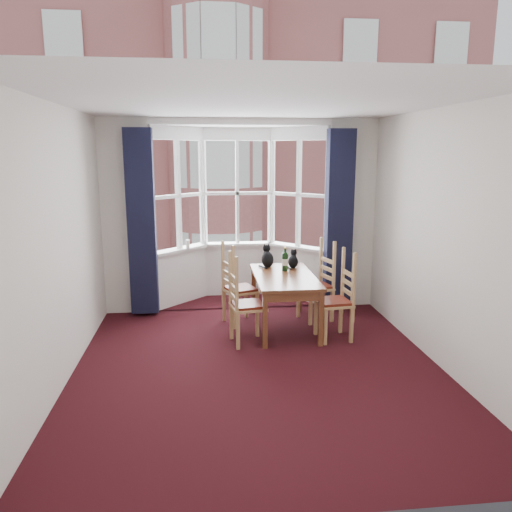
{
  "coord_description": "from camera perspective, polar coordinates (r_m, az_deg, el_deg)",
  "views": [
    {
      "loc": [
        -0.59,
        -5.01,
        2.32
      ],
      "look_at": [
        0.09,
        1.05,
        1.05
      ],
      "focal_mm": 35.0,
      "sensor_mm": 36.0,
      "label": 1
    }
  ],
  "objects": [
    {
      "name": "wall_left",
      "position": [
        5.29,
        -21.71,
        0.89
      ],
      "size": [
        0.0,
        4.5,
        4.5
      ],
      "primitive_type": "plane",
      "rotation": [
        1.57,
        0.0,
        1.57
      ],
      "color": "silver",
      "rests_on": "floor"
    },
    {
      "name": "bay_window",
      "position": [
        7.84,
        -1.99,
        5.02
      ],
      "size": [
        2.76,
        0.94,
        2.8
      ],
      "color": "white",
      "rests_on": "floor"
    },
    {
      "name": "wine_bottle",
      "position": [
        6.82,
        3.33,
        -0.52
      ],
      "size": [
        0.08,
        0.08,
        0.33
      ],
      "color": "black",
      "rests_on": "dining_table"
    },
    {
      "name": "curtain_right",
      "position": [
        7.43,
        9.44,
        4.1
      ],
      "size": [
        0.38,
        0.22,
        2.6
      ],
      "primitive_type": "cube",
      "color": "black",
      "rests_on": "floor"
    },
    {
      "name": "chair_right_near",
      "position": [
        6.38,
        9.66,
        -5.25
      ],
      "size": [
        0.44,
        0.46,
        0.92
      ],
      "color": "tan",
      "rests_on": "floor"
    },
    {
      "name": "chair_right_far",
      "position": [
        7.08,
        7.46,
        -3.47
      ],
      "size": [
        0.5,
        0.52,
        0.92
      ],
      "color": "tan",
      "rests_on": "floor"
    },
    {
      "name": "ceiling",
      "position": [
        5.07,
        0.37,
        17.18
      ],
      "size": [
        4.5,
        4.5,
        0.0
      ],
      "primitive_type": "plane",
      "rotation": [
        3.14,
        0.0,
        0.0
      ],
      "color": "white",
      "rests_on": "floor"
    },
    {
      "name": "wall_near",
      "position": [
        2.97,
        5.41,
        -6.38
      ],
      "size": [
        4.0,
        0.0,
        4.0
      ],
      "primitive_type": "plane",
      "rotation": [
        -1.57,
        0.0,
        0.0
      ],
      "color": "silver",
      "rests_on": "floor"
    },
    {
      "name": "floor",
      "position": [
        5.56,
        0.33,
        -12.93
      ],
      "size": [
        4.5,
        4.5,
        0.0
      ],
      "primitive_type": "plane",
      "color": "black",
      "rests_on": "ground"
    },
    {
      "name": "chair_left_far",
      "position": [
        6.81,
        -2.5,
        -4.0
      ],
      "size": [
        0.52,
        0.53,
        0.92
      ],
      "color": "tan",
      "rests_on": "floor"
    },
    {
      "name": "street",
      "position": [
        38.19,
        -5.29,
        -0.84
      ],
      "size": [
        80.0,
        80.0,
        0.0
      ],
      "primitive_type": "plane",
      "color": "#333335",
      "rests_on": "ground"
    },
    {
      "name": "chair_left_near",
      "position": [
        6.12,
        -1.77,
        -5.83
      ],
      "size": [
        0.46,
        0.48,
        0.92
      ],
      "color": "tan",
      "rests_on": "floor"
    },
    {
      "name": "candle_tall",
      "position": [
        7.74,
        -7.81,
        1.36
      ],
      "size": [
        0.06,
        0.06,
        0.13
      ],
      "primitive_type": "cylinder",
      "color": "white",
      "rests_on": "bay_window"
    },
    {
      "name": "cat_left",
      "position": [
        7.05,
        1.31,
        -0.24
      ],
      "size": [
        0.18,
        0.25,
        0.33
      ],
      "color": "black",
      "rests_on": "dining_table"
    },
    {
      "name": "wall_back_pier_left",
      "position": [
        7.4,
        -14.57,
        4.24
      ],
      "size": [
        0.7,
        0.12,
        2.8
      ],
      "primitive_type": "cube",
      "color": "silver",
      "rests_on": "floor"
    },
    {
      "name": "cat_right",
      "position": [
        7.01,
        4.26,
        -0.53
      ],
      "size": [
        0.19,
        0.22,
        0.27
      ],
      "color": "black",
      "rests_on": "dining_table"
    },
    {
      "name": "dining_table",
      "position": [
        6.62,
        3.26,
        -2.93
      ],
      "size": [
        0.79,
        1.46,
        0.73
      ],
      "color": "brown",
      "rests_on": "floor"
    },
    {
      "name": "wall_right",
      "position": [
        5.72,
        20.69,
        1.73
      ],
      "size": [
        0.0,
        4.5,
        4.5
      ],
      "primitive_type": "plane",
      "rotation": [
        1.57,
        0.0,
        -1.57
      ],
      "color": "silver",
      "rests_on": "floor"
    },
    {
      "name": "wall_back_pier_right",
      "position": [
        7.66,
        10.75,
        4.66
      ],
      "size": [
        0.7,
        0.12,
        2.8
      ],
      "primitive_type": "cube",
      "color": "silver",
      "rests_on": "floor"
    },
    {
      "name": "tenement_building",
      "position": [
        19.05,
        -4.61,
        9.58
      ],
      "size": [
        18.4,
        7.8,
        15.2
      ],
      "color": "#AD5D59",
      "rests_on": "street"
    },
    {
      "name": "curtain_left",
      "position": [
        7.2,
        -12.94,
        3.72
      ],
      "size": [
        0.38,
        0.22,
        2.6
      ],
      "primitive_type": "cube",
      "color": "black",
      "rests_on": "floor"
    }
  ]
}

